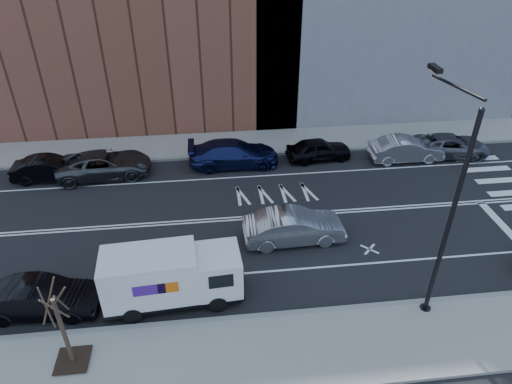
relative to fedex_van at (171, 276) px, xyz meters
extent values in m
plane|color=black|center=(3.43, 5.60, -1.38)|extent=(120.00, 120.00, 0.00)
cube|color=gray|center=(3.43, -3.20, -1.30)|extent=(44.00, 3.60, 0.15)
cube|color=gray|center=(3.43, 14.40, -1.30)|extent=(44.00, 3.60, 0.15)
cube|color=gray|center=(3.43, -1.40, -1.29)|extent=(44.00, 0.25, 0.17)
cube|color=gray|center=(3.43, 12.60, -1.29)|extent=(44.00, 0.25, 0.17)
cylinder|color=black|center=(10.43, -1.80, 3.12)|extent=(0.18, 0.18, 9.00)
cylinder|color=black|center=(10.43, -1.80, -1.28)|extent=(0.44, 0.44, 0.20)
sphere|color=black|center=(10.43, -1.80, 7.57)|extent=(0.20, 0.20, 0.20)
cylinder|color=black|center=(10.43, -0.10, 7.72)|extent=(0.11, 3.49, 0.48)
cube|color=black|center=(10.43, 1.60, 7.82)|extent=(0.25, 0.80, 0.18)
cube|color=#FFF2CC|center=(10.43, 1.60, 7.72)|extent=(0.18, 0.55, 0.03)
cube|color=black|center=(-3.57, -2.80, -1.15)|extent=(1.20, 1.20, 0.04)
cylinder|color=#382B1E|center=(-3.57, -2.80, 0.37)|extent=(0.16, 0.16, 3.20)
cylinder|color=#382B1E|center=(-3.32, -2.80, 1.77)|extent=(0.06, 0.80, 1.44)
cylinder|color=#382B1E|center=(-3.50, -2.56, 1.77)|extent=(0.81, 0.31, 1.19)
cylinder|color=#382B1E|center=(-3.78, -2.65, 1.77)|extent=(0.58, 0.76, 1.50)
cylinder|color=#382B1E|center=(-3.78, -2.95, 1.77)|extent=(0.47, 0.61, 1.37)
cylinder|color=#382B1E|center=(-3.50, -3.04, 1.77)|extent=(0.72, 0.29, 1.13)
cube|color=black|center=(-0.02, 0.00, -0.97)|extent=(5.73, 2.26, 0.27)
cube|color=white|center=(1.97, 0.13, 0.03)|extent=(1.93, 2.06, 1.81)
cube|color=black|center=(2.89, 0.18, 0.30)|extent=(0.16, 1.68, 0.86)
cube|color=black|center=(2.03, -0.86, 0.30)|extent=(1.00, 0.10, 0.63)
cube|color=black|center=(1.91, 1.11, 0.30)|extent=(1.00, 0.10, 0.63)
cube|color=black|center=(2.86, 0.18, -0.88)|extent=(0.25, 1.82, 0.32)
cube|color=white|center=(-0.83, -0.05, 0.21)|extent=(3.92, 2.23, 2.08)
cube|color=#47198C|center=(-0.77, -1.07, 0.34)|extent=(1.27, 0.10, 0.50)
cube|color=orange|center=(-0.04, -1.02, 0.34)|extent=(0.81, 0.07, 0.50)
cube|color=#47198C|center=(-0.90, 0.96, 0.34)|extent=(1.27, 0.10, 0.50)
cube|color=orange|center=(-0.17, 1.01, 0.34)|extent=(0.81, 0.07, 0.50)
cylinder|color=black|center=(1.85, -0.79, -1.00)|extent=(0.78, 0.30, 0.76)
cylinder|color=black|center=(1.73, 1.02, -1.00)|extent=(0.78, 0.30, 0.76)
cylinder|color=black|center=(-1.59, -1.01, -1.00)|extent=(0.78, 0.30, 0.76)
cylinder|color=black|center=(-1.70, 0.80, -1.00)|extent=(0.78, 0.30, 0.76)
imported|color=black|center=(-7.77, 11.02, -0.65)|extent=(4.44, 1.59, 1.46)
imported|color=#424549|center=(-4.57, 11.07, -0.60)|extent=(5.88, 3.18, 1.57)
imported|color=#171E50|center=(3.43, 11.50, -0.55)|extent=(5.72, 2.33, 1.66)
imported|color=black|center=(9.00, 11.64, -0.66)|extent=(4.37, 2.10, 1.44)
imported|color=#A2A3A7|center=(14.63, 10.91, -0.60)|extent=(4.76, 1.67, 1.57)
imported|color=#575860|center=(17.83, 11.21, -0.67)|extent=(5.32, 2.90, 1.41)
imported|color=#A4A4A9|center=(5.83, 3.46, -0.55)|extent=(5.08, 1.94, 1.65)
imported|color=black|center=(-5.32, -0.04, -0.61)|extent=(4.74, 1.90, 1.53)
camera|label=1|loc=(1.89, -14.24, 13.12)|focal=32.00mm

